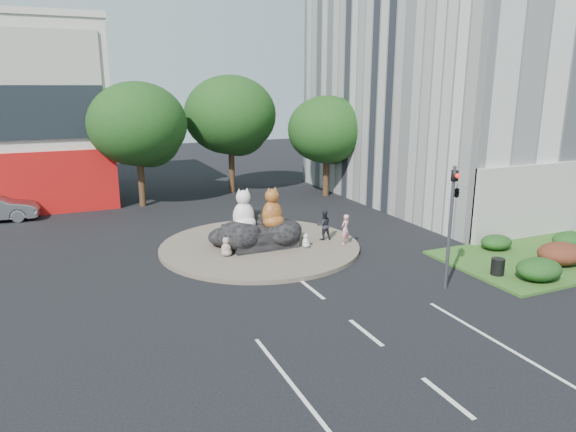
% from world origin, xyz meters
% --- Properties ---
extents(ground, '(120.00, 120.00, 0.00)m').
position_xyz_m(ground, '(0.00, 0.00, 0.00)').
color(ground, black).
rests_on(ground, ground).
extents(roundabout_island, '(10.00, 10.00, 0.20)m').
position_xyz_m(roundabout_island, '(0.00, 10.00, 0.10)').
color(roundabout_island, brown).
rests_on(roundabout_island, ground).
extents(rock_plinth, '(3.20, 2.60, 0.90)m').
position_xyz_m(rock_plinth, '(0.00, 10.00, 0.65)').
color(rock_plinth, black).
rests_on(rock_plinth, roundabout_island).
extents(grass_verge, '(10.00, 6.00, 0.12)m').
position_xyz_m(grass_verge, '(12.00, 3.00, 0.06)').
color(grass_verge, '#29501A').
rests_on(grass_verge, ground).
extents(tree_left, '(6.46, 6.46, 8.27)m').
position_xyz_m(tree_left, '(-3.93, 22.06, 5.25)').
color(tree_left, '#382314').
rests_on(tree_left, ground).
extents(tree_mid, '(6.84, 6.84, 8.76)m').
position_xyz_m(tree_mid, '(3.07, 24.06, 5.56)').
color(tree_mid, '#382314').
rests_on(tree_mid, ground).
extents(tree_right, '(5.70, 5.70, 7.30)m').
position_xyz_m(tree_right, '(9.07, 20.06, 4.63)').
color(tree_right, '#382314').
rests_on(tree_right, ground).
extents(hedge_near_green, '(2.00, 1.60, 0.90)m').
position_xyz_m(hedge_near_green, '(9.00, 1.00, 0.57)').
color(hedge_near_green, '#173310').
rests_on(hedge_near_green, grass_verge).
extents(hedge_red, '(2.20, 1.76, 0.99)m').
position_xyz_m(hedge_red, '(11.50, 2.00, 0.61)').
color(hedge_red, '#481C13').
rests_on(hedge_red, grass_verge).
extents(hedge_mid_green, '(1.80, 1.44, 0.81)m').
position_xyz_m(hedge_mid_green, '(14.00, 3.50, 0.53)').
color(hedge_mid_green, '#173310').
rests_on(hedge_mid_green, grass_verge).
extents(hedge_back_green, '(1.60, 1.28, 0.72)m').
position_xyz_m(hedge_back_green, '(10.50, 4.80, 0.48)').
color(hedge_back_green, '#173310').
rests_on(hedge_back_green, grass_verge).
extents(traffic_light, '(0.44, 1.24, 5.00)m').
position_xyz_m(traffic_light, '(5.10, 2.00, 3.62)').
color(traffic_light, '#595B60').
rests_on(traffic_light, ground).
extents(street_lamp, '(2.34, 0.22, 8.06)m').
position_xyz_m(street_lamp, '(12.82, 8.00, 4.55)').
color(street_lamp, '#595B60').
rests_on(street_lamp, ground).
extents(cat_white, '(1.29, 1.14, 2.07)m').
position_xyz_m(cat_white, '(-0.86, 9.91, 2.13)').
color(cat_white, silver).
rests_on(cat_white, rock_plinth).
extents(cat_tabby, '(1.52, 1.42, 2.08)m').
position_xyz_m(cat_tabby, '(0.53, 9.62, 2.14)').
color(cat_tabby, orange).
rests_on(cat_tabby, rock_plinth).
extents(kitten_calico, '(0.75, 0.73, 0.94)m').
position_xyz_m(kitten_calico, '(-2.07, 8.95, 0.67)').
color(kitten_calico, beige).
rests_on(kitten_calico, roundabout_island).
extents(kitten_white, '(0.59, 0.58, 0.74)m').
position_xyz_m(kitten_white, '(1.90, 8.62, 0.57)').
color(kitten_white, beige).
rests_on(kitten_white, roundabout_island).
extents(pedestrian_pink, '(0.66, 0.57, 1.52)m').
position_xyz_m(pedestrian_pink, '(3.97, 8.36, 0.96)').
color(pedestrian_pink, pink).
rests_on(pedestrian_pink, roundabout_island).
extents(pedestrian_dark, '(0.81, 0.67, 1.55)m').
position_xyz_m(pedestrian_dark, '(3.34, 9.47, 0.97)').
color(pedestrian_dark, black).
rests_on(pedestrian_dark, roundabout_island).
extents(litter_bin, '(0.57, 0.57, 0.72)m').
position_xyz_m(litter_bin, '(7.88, 2.12, 0.48)').
color(litter_bin, black).
rests_on(litter_bin, grass_verge).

